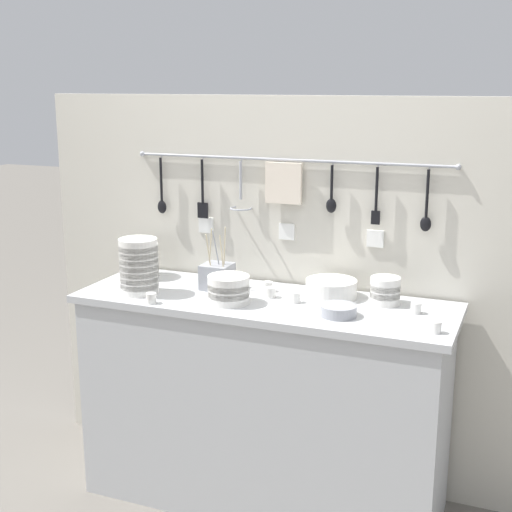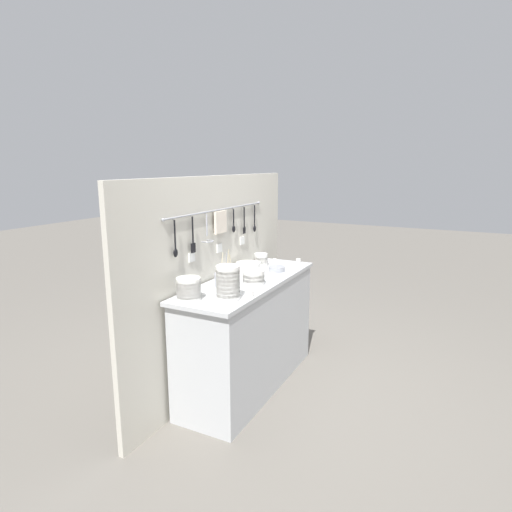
# 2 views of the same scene
# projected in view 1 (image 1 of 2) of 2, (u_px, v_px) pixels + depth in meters

# --- Properties ---
(ground_plane) EXTENTS (20.00, 20.00, 0.00)m
(ground_plane) POSITION_uv_depth(u_px,v_px,m) (263.00, 498.00, 3.09)
(ground_plane) COLOR #666059
(counter) EXTENTS (1.55, 0.52, 0.90)m
(counter) POSITION_uv_depth(u_px,v_px,m) (264.00, 402.00, 2.99)
(counter) COLOR #B7BABC
(counter) RESTS_ON ground
(back_wall) EXTENTS (2.35, 0.11, 1.70)m
(back_wall) POSITION_uv_depth(u_px,v_px,m) (288.00, 291.00, 3.16)
(back_wall) COLOR beige
(back_wall) RESTS_ON ground
(bowl_stack_tall_left) EXTENTS (0.16, 0.16, 0.23)m
(bowl_stack_tall_left) POSITION_uv_depth(u_px,v_px,m) (139.00, 266.00, 2.94)
(bowl_stack_tall_left) COLOR silver
(bowl_stack_tall_left) RESTS_ON counter
(bowl_stack_short_front) EXTENTS (0.17, 0.17, 0.11)m
(bowl_stack_short_front) POSITION_uv_depth(u_px,v_px,m) (229.00, 289.00, 2.82)
(bowl_stack_short_front) COLOR silver
(bowl_stack_short_front) RESTS_ON counter
(bowl_stack_wide_centre) EXTENTS (0.12, 0.12, 0.11)m
(bowl_stack_wide_centre) POSITION_uv_depth(u_px,v_px,m) (385.00, 291.00, 2.81)
(bowl_stack_wide_centre) COLOR silver
(bowl_stack_wide_centre) RESTS_ON counter
(bowl_stack_back_corner) EXTENTS (0.16, 0.16, 0.15)m
(bowl_stack_back_corner) POSITION_uv_depth(u_px,v_px,m) (140.00, 260.00, 3.20)
(bowl_stack_back_corner) COLOR silver
(bowl_stack_back_corner) RESTS_ON counter
(plate_stack) EXTENTS (0.21, 0.21, 0.07)m
(plate_stack) POSITION_uv_depth(u_px,v_px,m) (331.00, 288.00, 2.90)
(plate_stack) COLOR silver
(plate_stack) RESTS_ON counter
(steel_mixing_bowl) EXTENTS (0.14, 0.14, 0.04)m
(steel_mixing_bowl) POSITION_uv_depth(u_px,v_px,m) (338.00, 310.00, 2.67)
(steel_mixing_bowl) COLOR #93969E
(steel_mixing_bowl) RESTS_ON counter
(cutlery_caddy) EXTENTS (0.12, 0.12, 0.27)m
(cutlery_caddy) POSITION_uv_depth(u_px,v_px,m) (217.00, 276.00, 3.02)
(cutlery_caddy) COLOR #93969E
(cutlery_caddy) RESTS_ON counter
(cup_mid_row) EXTENTS (0.04, 0.04, 0.04)m
(cup_mid_row) POSITION_uv_depth(u_px,v_px,m) (268.00, 286.00, 2.99)
(cup_mid_row) COLOR silver
(cup_mid_row) RESTS_ON counter
(cup_back_right) EXTENTS (0.04, 0.04, 0.04)m
(cup_back_right) POSITION_uv_depth(u_px,v_px,m) (436.00, 327.00, 2.49)
(cup_back_right) COLOR silver
(cup_back_right) RESTS_ON counter
(cup_edge_near) EXTENTS (0.04, 0.04, 0.04)m
(cup_edge_near) POSITION_uv_depth(u_px,v_px,m) (295.00, 297.00, 2.83)
(cup_edge_near) COLOR silver
(cup_edge_near) RESTS_ON counter
(cup_beside_plates) EXTENTS (0.04, 0.04, 0.04)m
(cup_beside_plates) POSITION_uv_depth(u_px,v_px,m) (151.00, 298.00, 2.82)
(cup_beside_plates) COLOR silver
(cup_beside_plates) RESTS_ON counter
(cup_centre) EXTENTS (0.04, 0.04, 0.04)m
(cup_centre) POSITION_uv_depth(u_px,v_px,m) (416.00, 308.00, 2.70)
(cup_centre) COLOR silver
(cup_centre) RESTS_ON counter
(cup_edge_far) EXTENTS (0.04, 0.04, 0.04)m
(cup_edge_far) POSITION_uv_depth(u_px,v_px,m) (271.00, 292.00, 2.90)
(cup_edge_far) COLOR silver
(cup_edge_far) RESTS_ON counter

